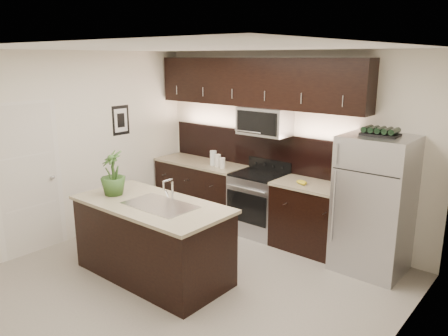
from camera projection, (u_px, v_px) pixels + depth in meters
The scene contains 12 objects.
ground at pixel (194, 280), 5.27m from camera, with size 4.50×4.50×0.00m, color gray.
room_walls at pixel (182, 141), 4.89m from camera, with size 4.52×4.02×2.71m.
counter_run at pixel (248, 201), 6.69m from camera, with size 3.51×0.65×0.94m.
upper_fixtures at pixel (257, 90), 6.37m from camera, with size 3.49×0.40×1.66m.
island at pixel (153, 239), 5.26m from camera, with size 1.96×0.96×0.94m.
sink_faucet at pixel (160, 204), 5.06m from camera, with size 0.84×0.50×0.28m.
refrigerator at pixel (374, 205), 5.34m from camera, with size 0.82×0.74×1.71m, color #B2B2B7.
wine_rack at pixel (380, 132), 5.12m from camera, with size 0.42×0.26×0.10m.
plant at pixel (113, 173), 5.38m from camera, with size 0.31×0.31×0.56m, color #2E5020.
canisters at pixel (217, 160), 6.84m from camera, with size 0.34×0.16×0.23m.
french_press at pixel (349, 183), 5.51m from camera, with size 0.11×0.11×0.33m.
bananas at pixel (300, 181), 5.93m from camera, with size 0.17×0.13×0.05m, color gold.
Camera 1 is at (3.31, -3.45, 2.61)m, focal length 35.00 mm.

